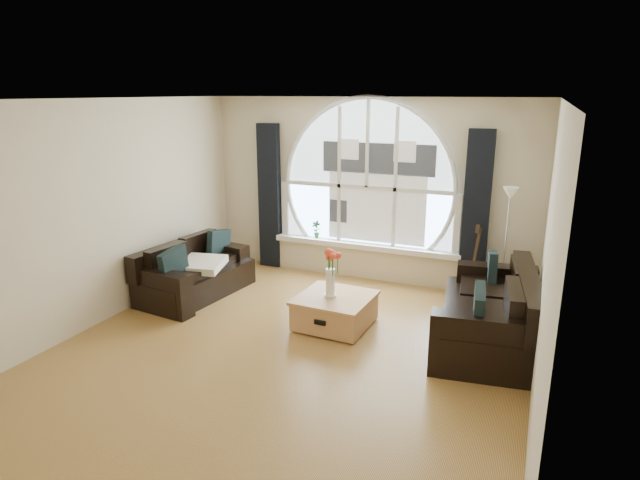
{
  "coord_description": "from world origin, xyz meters",
  "views": [
    {
      "loc": [
        2.39,
        -4.79,
        2.77
      ],
      "look_at": [
        0.0,
        0.9,
        1.05
      ],
      "focal_mm": 29.96,
      "sensor_mm": 36.0,
      "label": 1
    }
  ],
  "objects_px": {
    "sofa_left": "(196,268)",
    "coffee_chest": "(335,309)",
    "floor_lamp": "(505,248)",
    "potted_plant": "(316,229)",
    "sofa_right": "(489,310)",
    "guitar": "(476,260)",
    "vase_flowers": "(330,266)"
  },
  "relations": [
    {
      "from": "coffee_chest",
      "to": "sofa_right",
      "type": "bearing_deg",
      "value": 10.75
    },
    {
      "from": "sofa_right",
      "to": "potted_plant",
      "type": "xyz_separation_m",
      "value": [
        -2.78,
        1.57,
        0.29
      ]
    },
    {
      "from": "vase_flowers",
      "to": "guitar",
      "type": "height_order",
      "value": "vase_flowers"
    },
    {
      "from": "sofa_right",
      "to": "vase_flowers",
      "type": "bearing_deg",
      "value": -178.84
    },
    {
      "from": "sofa_left",
      "to": "coffee_chest",
      "type": "xyz_separation_m",
      "value": [
        2.17,
        -0.21,
        -0.19
      ]
    },
    {
      "from": "sofa_right",
      "to": "guitar",
      "type": "bearing_deg",
      "value": 95.4
    },
    {
      "from": "sofa_left",
      "to": "floor_lamp",
      "type": "xyz_separation_m",
      "value": [
        3.98,
        1.27,
        0.4
      ]
    },
    {
      "from": "potted_plant",
      "to": "coffee_chest",
      "type": "bearing_deg",
      "value": -60.61
    },
    {
      "from": "guitar",
      "to": "sofa_right",
      "type": "bearing_deg",
      "value": -55.19
    },
    {
      "from": "sofa_left",
      "to": "vase_flowers",
      "type": "distance_m",
      "value": 2.16
    },
    {
      "from": "vase_flowers",
      "to": "guitar",
      "type": "bearing_deg",
      "value": 48.38
    },
    {
      "from": "floor_lamp",
      "to": "guitar",
      "type": "distance_m",
      "value": 0.49
    },
    {
      "from": "guitar",
      "to": "potted_plant",
      "type": "height_order",
      "value": "guitar"
    },
    {
      "from": "sofa_right",
      "to": "coffee_chest",
      "type": "distance_m",
      "value": 1.79
    },
    {
      "from": "vase_flowers",
      "to": "sofa_right",
      "type": "bearing_deg",
      "value": 8.53
    },
    {
      "from": "potted_plant",
      "to": "sofa_left",
      "type": "bearing_deg",
      "value": -125.71
    },
    {
      "from": "vase_flowers",
      "to": "potted_plant",
      "type": "height_order",
      "value": "vase_flowers"
    },
    {
      "from": "floor_lamp",
      "to": "potted_plant",
      "type": "bearing_deg",
      "value": 173.45
    },
    {
      "from": "sofa_right",
      "to": "guitar",
      "type": "distance_m",
      "value": 1.45
    },
    {
      "from": "sofa_right",
      "to": "guitar",
      "type": "xyz_separation_m",
      "value": [
        -0.32,
        1.41,
        0.13
      ]
    },
    {
      "from": "coffee_chest",
      "to": "guitar",
      "type": "xyz_separation_m",
      "value": [
        1.44,
        1.66,
        0.32
      ]
    },
    {
      "from": "coffee_chest",
      "to": "guitar",
      "type": "relative_size",
      "value": 0.82
    },
    {
      "from": "floor_lamp",
      "to": "potted_plant",
      "type": "relative_size",
      "value": 5.81
    },
    {
      "from": "guitar",
      "to": "vase_flowers",
      "type": "bearing_deg",
      "value": -109.57
    },
    {
      "from": "sofa_left",
      "to": "vase_flowers",
      "type": "bearing_deg",
      "value": 0.44
    },
    {
      "from": "sofa_left",
      "to": "guitar",
      "type": "bearing_deg",
      "value": 28.66
    },
    {
      "from": "sofa_right",
      "to": "coffee_chest",
      "type": "xyz_separation_m",
      "value": [
        -1.76,
        -0.25,
        -0.19
      ]
    },
    {
      "from": "guitar",
      "to": "potted_plant",
      "type": "xyz_separation_m",
      "value": [
        -2.46,
        0.15,
        0.16
      ]
    },
    {
      "from": "vase_flowers",
      "to": "floor_lamp",
      "type": "bearing_deg",
      "value": 39.04
    },
    {
      "from": "sofa_left",
      "to": "guitar",
      "type": "relative_size",
      "value": 1.56
    },
    {
      "from": "floor_lamp",
      "to": "vase_flowers",
      "type": "bearing_deg",
      "value": -140.96
    },
    {
      "from": "floor_lamp",
      "to": "guitar",
      "type": "bearing_deg",
      "value": 155.27
    }
  ]
}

